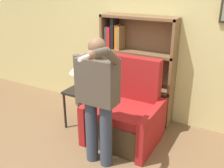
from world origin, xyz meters
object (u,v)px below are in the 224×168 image
at_px(bookcase, 130,69).
at_px(armchair, 126,116).
at_px(person_standing, 97,96).
at_px(side_table, 80,97).
at_px(table_lamp, 79,68).

xyz_separation_m(bookcase, armchair, (0.27, -0.68, -0.47)).
xyz_separation_m(armchair, person_standing, (-0.05, -0.67, 0.56)).
relative_size(armchair, side_table, 1.89).
xyz_separation_m(armchair, side_table, (-0.77, -0.03, 0.14)).
relative_size(bookcase, side_table, 2.74).
bearing_deg(armchair, side_table, -177.71).
bearing_deg(table_lamp, side_table, -45.00).
bearing_deg(armchair, table_lamp, -177.71).
bearing_deg(person_standing, bookcase, 99.40).
bearing_deg(side_table, armchair, 2.29).
bearing_deg(bookcase, table_lamp, -124.87).
bearing_deg(armchair, person_standing, -94.35).
xyz_separation_m(person_standing, table_lamp, (-0.72, 0.64, 0.04)).
bearing_deg(bookcase, side_table, -124.87).
height_order(armchair, table_lamp, armchair).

